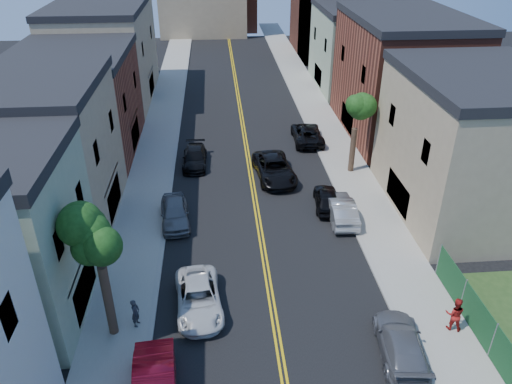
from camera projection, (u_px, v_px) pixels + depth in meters
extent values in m
cube|color=gray|center=(160.00, 129.00, 46.58)|extent=(3.20, 100.00, 0.15)
cube|color=gray|center=(324.00, 124.00, 47.73)|extent=(3.20, 100.00, 0.15)
cube|color=gray|center=(178.00, 129.00, 46.70)|extent=(0.30, 100.00, 0.15)
cube|color=gray|center=(307.00, 125.00, 47.61)|extent=(0.30, 100.00, 0.15)
cube|color=#998466|center=(35.00, 158.00, 30.95)|extent=(9.00, 10.00, 9.00)
cube|color=brown|center=(77.00, 106.00, 40.73)|extent=(9.00, 12.00, 8.00)
cube|color=#998466|center=(106.00, 55.00, 52.49)|extent=(9.00, 16.00, 9.50)
cube|color=#998466|center=(471.00, 149.00, 32.13)|extent=(9.00, 12.00, 9.00)
cube|color=brown|center=(400.00, 79.00, 44.02)|extent=(9.00, 14.00, 10.00)
cube|color=gray|center=(358.00, 50.00, 56.52)|extent=(9.00, 12.00, 8.50)
cube|color=#4C2319|center=(354.00, 9.00, 69.78)|extent=(16.00, 14.00, 12.00)
cube|color=#143F1E|center=(510.00, 368.00, 20.91)|extent=(0.04, 15.00, 1.90)
cylinder|color=#3B2A1D|center=(108.00, 300.00, 23.03)|extent=(0.44, 0.44, 3.96)
sphere|color=#13360E|center=(93.00, 223.00, 20.90)|extent=(5.20, 5.20, 5.20)
sphere|color=#13360E|center=(100.00, 206.00, 20.08)|extent=(3.90, 3.90, 3.90)
sphere|color=#13360E|center=(85.00, 227.00, 21.56)|extent=(3.64, 3.64, 3.64)
cylinder|color=#3B2A1D|center=(353.00, 150.00, 38.16)|extent=(0.44, 0.44, 3.52)
sphere|color=#13360E|center=(357.00, 104.00, 36.32)|extent=(4.40, 4.40, 4.40)
sphere|color=#13360E|center=(366.00, 94.00, 35.63)|extent=(3.30, 3.30, 3.30)
sphere|color=#13360E|center=(350.00, 108.00, 36.88)|extent=(3.08, 3.08, 3.08)
imported|color=silver|center=(199.00, 298.00, 25.30)|extent=(2.71, 5.12, 1.37)
imported|color=slate|center=(175.00, 213.00, 32.35)|extent=(2.27, 4.64, 1.52)
imported|color=black|center=(195.00, 158.00, 39.86)|extent=(1.96, 4.65, 1.34)
imported|color=#5C5E64|center=(401.00, 344.00, 22.56)|extent=(2.56, 5.06, 1.41)
imported|color=black|center=(327.00, 198.00, 34.10)|extent=(2.05, 4.22, 1.39)
imported|color=#919498|center=(341.00, 209.00, 32.75)|extent=(1.75, 4.65, 1.52)
imported|color=black|center=(307.00, 134.00, 43.97)|extent=(2.61, 5.44, 1.49)
imported|color=black|center=(274.00, 169.00, 37.82)|extent=(3.22, 6.03, 1.61)
imported|color=#26272E|center=(136.00, 313.00, 24.02)|extent=(0.50, 0.64, 1.54)
imported|color=#A21B19|center=(455.00, 314.00, 23.75)|extent=(1.08, 0.96, 1.83)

